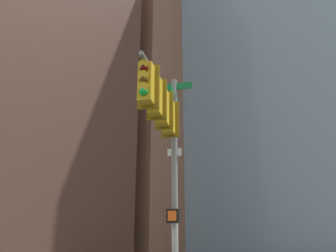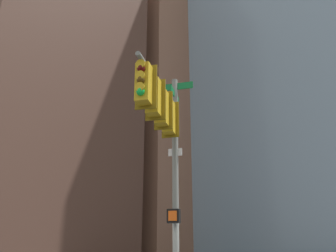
# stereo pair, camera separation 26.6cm
# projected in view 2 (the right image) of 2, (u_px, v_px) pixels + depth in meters

# --- Properties ---
(signal_pole_assembly) EXTENTS (3.88, 2.12, 7.24)m
(signal_pole_assembly) POSITION_uv_depth(u_px,v_px,m) (164.00, 129.00, 9.48)
(signal_pole_assembly) COLOR slate
(signal_pole_assembly) RESTS_ON ground_plane
(building_brick_nearside) EXTENTS (20.30, 19.78, 57.18)m
(building_brick_nearside) POSITION_uv_depth(u_px,v_px,m) (45.00, 41.00, 46.55)
(building_brick_nearside) COLOR #4C3328
(building_brick_nearside) RESTS_ON ground_plane
(building_brick_midblock) EXTENTS (23.17, 18.03, 45.74)m
(building_brick_midblock) POSITION_uv_depth(u_px,v_px,m) (162.00, 124.00, 62.49)
(building_brick_midblock) COLOR #845B47
(building_brick_midblock) RESTS_ON ground_plane
(building_glass_tower) EXTENTS (23.30, 30.57, 74.23)m
(building_glass_tower) POSITION_uv_depth(u_px,v_px,m) (273.00, 41.00, 61.45)
(building_glass_tower) COLOR #7A99B2
(building_glass_tower) RESTS_ON ground_plane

